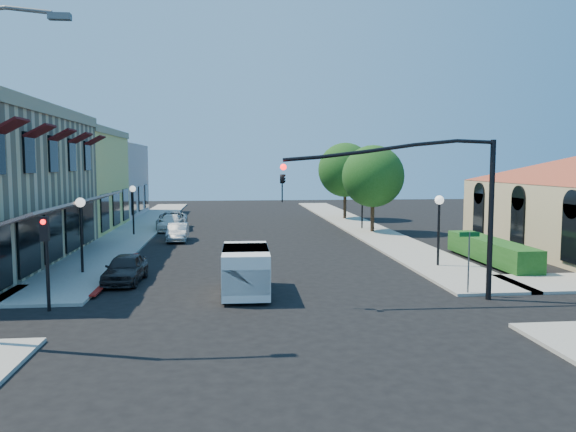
{
  "coord_description": "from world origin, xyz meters",
  "views": [
    {
      "loc": [
        -1.69,
        -18.42,
        5.12
      ],
      "look_at": [
        1.1,
        8.37,
        2.6
      ],
      "focal_mm": 35.0,
      "sensor_mm": 36.0,
      "label": 1
    }
  ],
  "objects": [
    {
      "name": "lamppost_left_near",
      "position": [
        -8.5,
        8.0,
        2.74
      ],
      "size": [
        0.44,
        0.44,
        3.57
      ],
      "color": "black",
      "rests_on": "ground"
    },
    {
      "name": "pink_stucco_building",
      "position": [
        -15.5,
        38.0,
        3.5
      ],
      "size": [
        10.0,
        12.0,
        7.0
      ],
      "primitive_type": "cube",
      "color": "#D0A69D",
      "rests_on": "ground"
    },
    {
      "name": "street_tree_b",
      "position": [
        8.8,
        32.0,
        4.54
      ],
      "size": [
        4.94,
        4.94,
        7.02
      ],
      "color": "black",
      "rests_on": "ground"
    },
    {
      "name": "sidewalk_left",
      "position": [
        -8.75,
        27.0,
        0.06
      ],
      "size": [
        3.5,
        50.0,
        0.12
      ],
      "primitive_type": "cube",
      "color": "gray",
      "rests_on": "ground"
    },
    {
      "name": "sidewalk_right",
      "position": [
        8.75,
        27.0,
        0.06
      ],
      "size": [
        3.5,
        50.0,
        0.12
      ],
      "primitive_type": "cube",
      "color": "gray",
      "rests_on": "ground"
    },
    {
      "name": "lamppost_right_far",
      "position": [
        8.5,
        24.0,
        2.74
      ],
      "size": [
        0.44,
        0.44,
        3.57
      ],
      "color": "black",
      "rests_on": "ground"
    },
    {
      "name": "street_tree_a",
      "position": [
        8.8,
        22.0,
        4.19
      ],
      "size": [
        4.56,
        4.56,
        6.48
      ],
      "color": "black",
      "rests_on": "ground"
    },
    {
      "name": "lamppost_right_near",
      "position": [
        8.5,
        8.0,
        2.74
      ],
      "size": [
        0.44,
        0.44,
        3.57
      ],
      "color": "black",
      "rests_on": "ground"
    },
    {
      "name": "yellow_stucco_building",
      "position": [
        -15.5,
        26.0,
        3.8
      ],
      "size": [
        10.0,
        12.0,
        7.6
      ],
      "primitive_type": "cube",
      "color": "#D7C361",
      "rests_on": "ground"
    },
    {
      "name": "street_name_sign",
      "position": [
        7.5,
        2.2,
        1.7
      ],
      "size": [
        0.8,
        0.06,
        2.5
      ],
      "color": "#595B5E",
      "rests_on": "ground"
    },
    {
      "name": "curb_red_strip",
      "position": [
        -6.9,
        8.0,
        0.0
      ],
      "size": [
        0.25,
        10.0,
        0.06
      ],
      "primitive_type": "cube",
      "color": "maroon",
      "rests_on": "ground"
    },
    {
      "name": "ground",
      "position": [
        0.0,
        0.0,
        0.0
      ],
      "size": [
        120.0,
        120.0,
        0.0
      ],
      "primitive_type": "plane",
      "color": "black",
      "rests_on": "ground"
    },
    {
      "name": "parked_car_a",
      "position": [
        -6.2,
        6.0,
        0.62
      ],
      "size": [
        1.66,
        3.72,
        1.24
      ],
      "primitive_type": "imported",
      "rotation": [
        0.0,
        0.0,
        -0.05
      ],
      "color": "black",
      "rests_on": "ground"
    },
    {
      "name": "parked_car_c",
      "position": [
        -6.2,
        25.0,
        0.61
      ],
      "size": [
        1.77,
        4.23,
        1.22
      ],
      "primitive_type": "imported",
      "rotation": [
        0.0,
        0.0,
        -0.01
      ],
      "color": "white",
      "rests_on": "ground"
    },
    {
      "name": "secondary_signal",
      "position": [
        -8.0,
        1.41,
        2.32
      ],
      "size": [
        0.28,
        0.42,
        3.32
      ],
      "color": "black",
      "rests_on": "ground"
    },
    {
      "name": "lamppost_left_far",
      "position": [
        -8.5,
        22.0,
        2.74
      ],
      "size": [
        0.44,
        0.44,
        3.57
      ],
      "color": "black",
      "rests_on": "ground"
    },
    {
      "name": "parked_car_d",
      "position": [
        -6.2,
        26.0,
        0.69
      ],
      "size": [
        2.55,
        5.06,
        1.37
      ],
      "primitive_type": "imported",
      "rotation": [
        0.0,
        0.0,
        0.06
      ],
      "color": "#939597",
      "rests_on": "ground"
    },
    {
      "name": "parked_car_b",
      "position": [
        -5.14,
        19.0,
        0.59
      ],
      "size": [
        1.26,
        3.56,
        1.17
      ],
      "primitive_type": "imported",
      "rotation": [
        0.0,
        0.0,
        0.0
      ],
      "color": "#B2B5B7",
      "rests_on": "ground"
    },
    {
      "name": "hedge",
      "position": [
        11.7,
        9.0,
        0.0
      ],
      "size": [
        1.4,
        8.0,
        1.1
      ],
      "primitive_type": "cube",
      "color": "#194914",
      "rests_on": "ground"
    },
    {
      "name": "signal_mast_arm",
      "position": [
        5.86,
        1.5,
        4.09
      ],
      "size": [
        8.01,
        0.39,
        6.0
      ],
      "color": "black",
      "rests_on": "ground"
    },
    {
      "name": "white_van",
      "position": [
        -1.1,
        3.3,
        1.05
      ],
      "size": [
        1.88,
        4.13,
        1.82
      ],
      "color": "white",
      "rests_on": "ground"
    }
  ]
}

